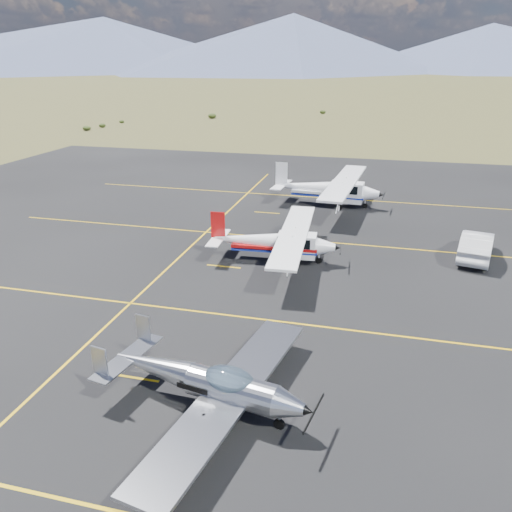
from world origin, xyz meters
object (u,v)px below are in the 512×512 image
at_px(aircraft_low_wing, 210,383).
at_px(aircraft_cessna, 275,241).
at_px(sedan, 476,245).
at_px(aircraft_plain, 328,188).

height_order(aircraft_low_wing, aircraft_cessna, aircraft_cessna).
bearing_deg(sedan, aircraft_cessna, 28.40).
relative_size(aircraft_cessna, aircraft_plain, 0.86).
height_order(aircraft_plain, sedan, aircraft_plain).
distance_m(aircraft_low_wing, aircraft_cessna, 13.56).
distance_m(aircraft_low_wing, sedan, 19.98).
bearing_deg(aircraft_low_wing, aircraft_plain, 98.15).
relative_size(aircraft_low_wing, sedan, 2.03).
bearing_deg(aircraft_plain, sedan, -39.01).
xyz_separation_m(aircraft_low_wing, sedan, (10.75, 16.84, -0.21)).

